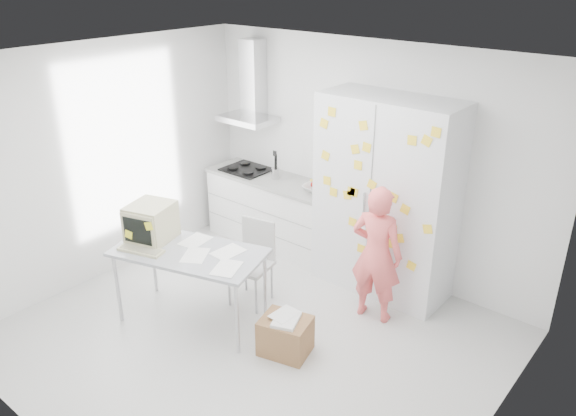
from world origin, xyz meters
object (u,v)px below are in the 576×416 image
Objects in this scene: desk at (164,235)px; chair at (254,257)px; cardboard_box at (285,335)px; person at (376,254)px.

desk is 1.79× the size of chair.
chair is 1.73× the size of cardboard_box.
person is 1.23m from cardboard_box.
cardboard_box is (0.86, -0.50, -0.33)m from chair.
person is 1.59× the size of chair.
person is 2.75× the size of cardboard_box.
person is 2.16m from desk.
chair is (-1.19, -0.55, -0.21)m from person.
person reaches higher than cardboard_box.
desk is at bearing -137.10° from chair.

